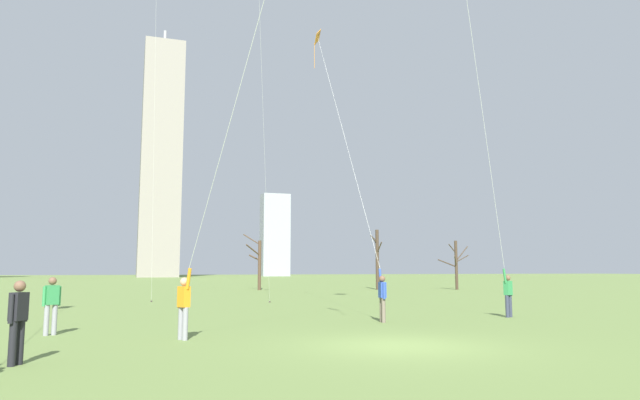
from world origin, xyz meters
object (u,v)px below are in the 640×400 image
kite_flyer_foreground_left_yellow (490,161)px  bare_tree_center (258,263)px  kite_flyer_far_back_white (231,132)px  bare_tree_far_right_edge (456,264)px  kite_flyer_midfield_center_orange (370,245)px  bystander_far_off_by_trees (18,318)px  bystander_strolling_midfield (51,303)px  bare_tree_left_of_center (377,258)px

kite_flyer_foreground_left_yellow → bare_tree_center: (-1.39, 33.15, -3.40)m
kite_flyer_foreground_left_yellow → bare_tree_center: size_ratio=4.49×
kite_flyer_far_back_white → bare_tree_far_right_edge: (26.65, 33.06, -2.67)m
kite_flyer_midfield_center_orange → kite_flyer_far_back_white: (-6.44, -6.64, 2.32)m
kite_flyer_far_back_white → bare_tree_center: 39.00m
bystander_far_off_by_trees → bare_tree_center: size_ratio=0.32×
bare_tree_far_right_edge → kite_flyer_foreground_left_yellow: bearing=-119.7°
kite_flyer_far_back_white → bystander_far_off_by_trees: bearing=-171.5°
kite_flyer_foreground_left_yellow → bystander_far_off_by_trees: (-14.66, -5.31, -4.96)m
kite_flyer_far_back_white → bystander_strolling_midfield: size_ratio=10.16×
kite_flyer_far_back_white → bare_tree_center: size_ratio=3.23×
kite_flyer_midfield_center_orange → bare_tree_left_of_center: bearing=65.2°
kite_flyer_far_back_white → bare_tree_far_right_edge: size_ratio=3.66×
kite_flyer_far_back_white → bystander_far_off_by_trees: kite_flyer_far_back_white is taller
kite_flyer_midfield_center_orange → bare_tree_center: (2.66, 31.20, -0.27)m
bystander_far_off_by_trees → bare_tree_far_right_edge: bearing=47.5°
kite_flyer_midfield_center_orange → bare_tree_far_right_edge: kite_flyer_midfield_center_orange is taller
kite_flyer_far_back_white → bare_tree_left_of_center: 40.63m
bystander_strolling_midfield → bare_tree_center: bearing=68.2°
kite_flyer_foreground_left_yellow → bare_tree_left_of_center: bearing=73.2°
kite_flyer_midfield_center_orange → kite_flyer_far_back_white: bearing=-134.1°
bare_tree_left_of_center → kite_flyer_foreground_left_yellow: bearing=-106.8°
bare_tree_center → bare_tree_far_right_edge: size_ratio=1.13×
kite_flyer_foreground_left_yellow → bare_tree_far_right_edge: 32.84m
kite_flyer_far_back_white → bystander_strolling_midfield: (-4.18, 4.71, -4.15)m
bystander_far_off_by_trees → bare_tree_left_of_center: 43.32m
kite_flyer_foreground_left_yellow → bare_tree_left_of_center: 32.25m
bare_tree_center → bare_tree_far_right_edge: 18.19m
kite_flyer_midfield_center_orange → bare_tree_center: kite_flyer_midfield_center_orange is taller
bare_tree_far_right_edge → bystander_far_off_by_trees: bearing=-132.5°
bystander_far_off_by_trees → bare_tree_center: bearing=71.0°
bystander_far_off_by_trees → kite_flyer_midfield_center_orange: bearing=34.4°
bystander_strolling_midfield → kite_flyer_midfield_center_orange: bearing=10.3°
bystander_far_off_by_trees → bystander_strolling_midfield: bearing=90.1°
kite_flyer_foreground_left_yellow → bystander_strolling_midfield: bearing=179.9°
bare_tree_center → kite_flyer_foreground_left_yellow: bearing=-87.6°
kite_flyer_midfield_center_orange → kite_flyer_foreground_left_yellow: bearing=-25.7°
kite_flyer_far_back_white → bystander_strolling_midfield: bearing=131.6°
kite_flyer_midfield_center_orange → bystander_strolling_midfield: 10.95m
bare_tree_left_of_center → kite_flyer_midfield_center_orange: bearing=-114.8°
bystander_strolling_midfield → bystander_far_off_by_trees: (0.01, -5.33, 0.00)m
kite_flyer_foreground_left_yellow → bystander_strolling_midfield: size_ratio=14.14×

